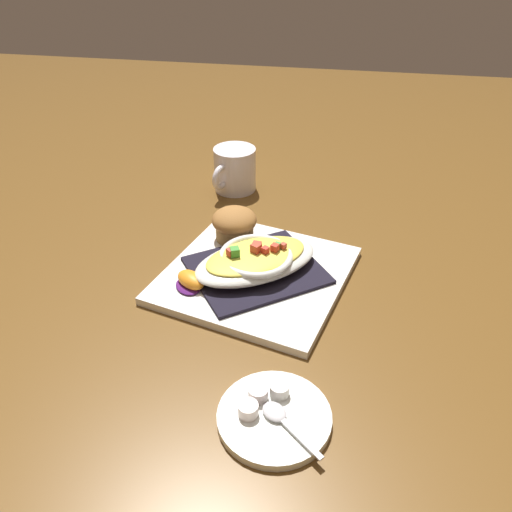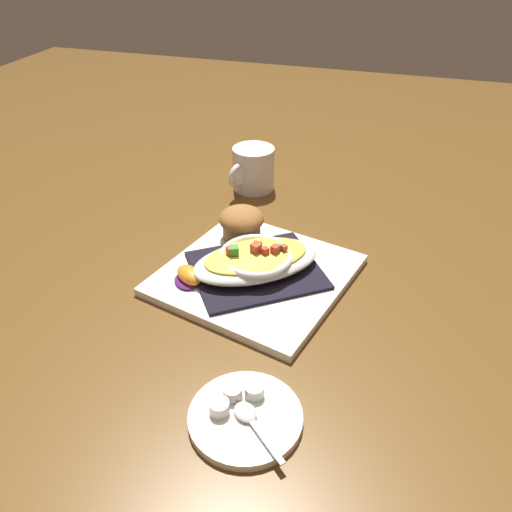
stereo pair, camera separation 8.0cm
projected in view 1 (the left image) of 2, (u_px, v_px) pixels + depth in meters
The scene contains 12 objects.
ground_plane at pixel (256, 278), 0.83m from camera, with size 2.60×2.60×0.00m, color brown.
square_plate at pixel (256, 275), 0.82m from camera, with size 0.27×0.27×0.01m, color white.
folded_napkin at pixel (256, 270), 0.82m from camera, with size 0.20×0.17×0.01m, color black.
gratin_dish at pixel (256, 259), 0.81m from camera, with size 0.23×0.21×0.05m.
muffin at pixel (234, 224), 0.89m from camera, with size 0.08×0.08×0.06m.
orange_garnish at pixel (190, 281), 0.78m from camera, with size 0.06×0.06×0.02m.
coffee_mug at pixel (235, 172), 1.07m from camera, with size 0.09×0.12×0.09m.
creamer_saucer at pixel (274, 417), 0.60m from camera, with size 0.13×0.13×0.01m, color white.
spoon at pixel (278, 415), 0.59m from camera, with size 0.08×0.07×0.01m.
creamer_cup_0 at pixel (279, 390), 0.61m from camera, with size 0.02×0.02×0.02m, color white.
creamer_cup_1 at pixel (258, 393), 0.61m from camera, with size 0.02×0.02×0.02m, color white.
creamer_cup_2 at pixel (248, 410), 0.59m from camera, with size 0.02×0.02×0.02m, color white.
Camera 1 is at (0.12, -0.65, 0.50)m, focal length 35.99 mm.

